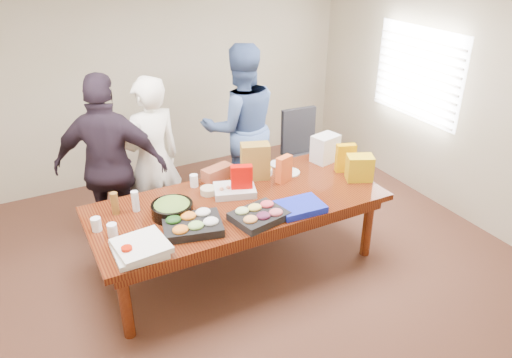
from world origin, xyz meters
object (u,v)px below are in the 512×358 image
person_right (241,127)px  sheet_cake (235,190)px  conference_table (239,234)px  person_center (153,161)px  salad_bowl (172,210)px  office_chair (306,158)px

person_right → sheet_cake: person_right is taller
conference_table → sheet_cake: 0.44m
person_center → salad_bowl: 0.90m
office_chair → salad_bowl: bearing=-152.3°
office_chair → person_center: (-1.92, 0.02, 0.37)m
conference_table → person_right: size_ratio=1.43×
sheet_cake → salad_bowl: salad_bowl is taller
office_chair → salad_bowl: (-2.02, -0.87, 0.28)m
person_right → sheet_cake: bearing=71.0°
conference_table → office_chair: (1.37, 0.90, 0.16)m
conference_table → person_center: 1.19m
person_right → salad_bowl: size_ratio=5.21×
salad_bowl → office_chair: bearing=23.3°
office_chair → person_right: (-0.75, 0.29, 0.45)m
conference_table → salad_bowl: size_ratio=7.44×
person_center → office_chair: bearing=166.9°
conference_table → person_center: bearing=120.7°
office_chair → salad_bowl: 2.21m
office_chair → person_right: bearing=163.0°
person_right → sheet_cake: size_ratio=4.93×
salad_bowl → person_right: bearing=42.5°
sheet_cake → person_right: bearing=79.0°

